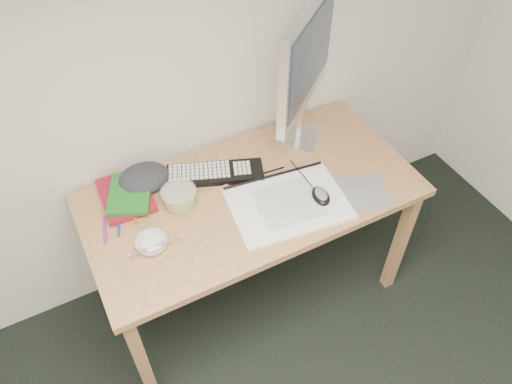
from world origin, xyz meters
The scene contains 18 objects.
desk centered at (0.22, 1.43, 0.67)m, with size 1.40×0.70×0.75m.
mousepad centered at (0.62, 1.21, 0.75)m, with size 0.22×0.20×0.00m, color slate.
sketchpad centered at (0.32, 1.30, 0.76)m, with size 0.47×0.34×0.01m, color white.
keyboard centered at (0.13, 1.59, 0.76)m, with size 0.41×0.13×0.02m, color black.
monitor centered at (0.59, 1.64, 1.16)m, with size 0.46×0.39×0.65m.
mouse centered at (0.46, 1.26, 0.78)m, with size 0.07×0.11×0.04m, color black.
rice_bowl centered at (-0.24, 1.35, 0.77)m, with size 0.12×0.12×0.04m, color white.
chopsticks centered at (-0.24, 1.32, 0.79)m, with size 0.02×0.02×0.21m, color #B2B3B5.
fruit_tub centered at (-0.07, 1.51, 0.79)m, with size 0.15×0.15×0.07m, color #DBDA4D.
book_red centered at (-0.25, 1.64, 0.76)m, with size 0.20×0.26×0.03m, color maroon.
book_green centered at (-0.24, 1.62, 0.79)m, with size 0.17×0.23×0.02m, color #1A6B1E.
cloth_lump centered at (-0.16, 1.68, 0.79)m, with size 0.18×0.15×0.07m, color #25272D.
pencil_pink centered at (0.18, 1.52, 0.75)m, with size 0.01×0.01×0.19m, color pink.
pencil_tan centered at (0.23, 1.48, 0.75)m, with size 0.01×0.01×0.19m, color tan.
pencil_black centered at (0.32, 1.50, 0.75)m, with size 0.01×0.01×0.20m, color black.
marker_blue centered at (-0.32, 1.51, 0.76)m, with size 0.01×0.01×0.12m, color #1D34A0.
marker_orange centered at (-0.26, 1.55, 0.76)m, with size 0.01×0.01×0.14m, color #C05F16.
marker_purple centered at (-0.38, 1.51, 0.76)m, with size 0.01×0.01×0.13m, color purple.
Camera 1 is at (-0.42, 0.16, 2.28)m, focal length 35.00 mm.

